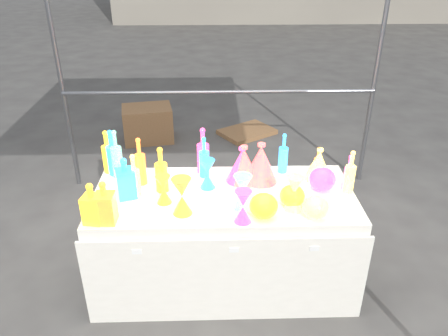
{
  "coord_description": "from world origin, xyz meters",
  "views": [
    {
      "loc": [
        -0.07,
        -2.57,
        2.31
      ],
      "look_at": [
        0.0,
        0.0,
        0.95
      ],
      "focal_mm": 35.0,
      "sensor_mm": 36.0,
      "label": 1
    }
  ],
  "objects_px": {
    "globe_0": "(264,207)",
    "hourglass_0": "(182,196)",
    "bottle_0": "(108,151)",
    "decanter_0": "(92,203)",
    "display_table": "(224,238)",
    "cardboard_box_closed": "(148,124)",
    "lampshade_0": "(244,164)"
  },
  "relations": [
    {
      "from": "globe_0",
      "to": "hourglass_0",
      "type": "bearing_deg",
      "value": 173.66
    },
    {
      "from": "bottle_0",
      "to": "decanter_0",
      "type": "bearing_deg",
      "value": -86.7
    },
    {
      "from": "display_table",
      "to": "decanter_0",
      "type": "relative_size",
      "value": 6.76
    },
    {
      "from": "cardboard_box_closed",
      "to": "decanter_0",
      "type": "xyz_separation_m",
      "value": [
        0.08,
        -2.92,
        0.67
      ]
    },
    {
      "from": "bottle_0",
      "to": "lampshade_0",
      "type": "bearing_deg",
      "value": -9.68
    },
    {
      "from": "bottle_0",
      "to": "globe_0",
      "type": "distance_m",
      "value": 1.27
    },
    {
      "from": "decanter_0",
      "to": "hourglass_0",
      "type": "distance_m",
      "value": 0.55
    },
    {
      "from": "globe_0",
      "to": "decanter_0",
      "type": "bearing_deg",
      "value": -178.81
    },
    {
      "from": "lampshade_0",
      "to": "cardboard_box_closed",
      "type": "bearing_deg",
      "value": 124.88
    },
    {
      "from": "bottle_0",
      "to": "decanter_0",
      "type": "height_order",
      "value": "bottle_0"
    },
    {
      "from": "decanter_0",
      "to": "lampshade_0",
      "type": "xyz_separation_m",
      "value": [
        0.96,
        0.49,
        0.0
      ]
    },
    {
      "from": "decanter_0",
      "to": "globe_0",
      "type": "height_order",
      "value": "decanter_0"
    },
    {
      "from": "hourglass_0",
      "to": "decanter_0",
      "type": "bearing_deg",
      "value": -171.76
    },
    {
      "from": "globe_0",
      "to": "bottle_0",
      "type": "bearing_deg",
      "value": 149.61
    },
    {
      "from": "lampshade_0",
      "to": "globe_0",
      "type": "bearing_deg",
      "value": -66.92
    },
    {
      "from": "hourglass_0",
      "to": "lampshade_0",
      "type": "distance_m",
      "value": 0.59
    },
    {
      "from": "bottle_0",
      "to": "globe_0",
      "type": "height_order",
      "value": "bottle_0"
    },
    {
      "from": "cardboard_box_closed",
      "to": "lampshade_0",
      "type": "xyz_separation_m",
      "value": [
        1.04,
        -2.43,
        0.67
      ]
    },
    {
      "from": "bottle_0",
      "to": "hourglass_0",
      "type": "relative_size",
      "value": 1.32
    },
    {
      "from": "decanter_0",
      "to": "hourglass_0",
      "type": "relative_size",
      "value": 1.08
    },
    {
      "from": "display_table",
      "to": "hourglass_0",
      "type": "height_order",
      "value": "hourglass_0"
    },
    {
      "from": "globe_0",
      "to": "lampshade_0",
      "type": "bearing_deg",
      "value": 101.31
    },
    {
      "from": "lampshade_0",
      "to": "display_table",
      "type": "bearing_deg",
      "value": -115.68
    },
    {
      "from": "bottle_0",
      "to": "hourglass_0",
      "type": "distance_m",
      "value": 0.82
    },
    {
      "from": "bottle_0",
      "to": "globe_0",
      "type": "bearing_deg",
      "value": -30.39
    },
    {
      "from": "decanter_0",
      "to": "hourglass_0",
      "type": "height_order",
      "value": "decanter_0"
    },
    {
      "from": "display_table",
      "to": "bottle_0",
      "type": "relative_size",
      "value": 5.54
    },
    {
      "from": "cardboard_box_closed",
      "to": "hourglass_0",
      "type": "distance_m",
      "value": 2.99
    },
    {
      "from": "globe_0",
      "to": "cardboard_box_closed",
      "type": "bearing_deg",
      "value": 111.31
    },
    {
      "from": "cardboard_box_closed",
      "to": "lampshade_0",
      "type": "bearing_deg",
      "value": -77.14
    },
    {
      "from": "hourglass_0",
      "to": "globe_0",
      "type": "bearing_deg",
      "value": -6.34
    },
    {
      "from": "cardboard_box_closed",
      "to": "hourglass_0",
      "type": "xyz_separation_m",
      "value": [
        0.62,
        -2.85,
        0.66
      ]
    }
  ]
}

